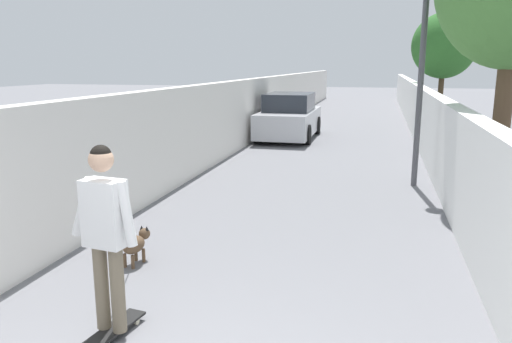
{
  "coord_description": "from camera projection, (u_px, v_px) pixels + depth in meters",
  "views": [
    {
      "loc": [
        -2.51,
        -1.41,
        2.52
      ],
      "look_at": [
        4.29,
        0.28,
        1.0
      ],
      "focal_mm": 34.96,
      "sensor_mm": 36.0,
      "label": 1
    }
  ],
  "objects": [
    {
      "name": "wall_left",
      "position": [
        238.0,
        114.0,
        15.06
      ],
      "size": [
        48.0,
        0.3,
        2.04
      ],
      "primitive_type": "cube",
      "color": "silver",
      "rests_on": "ground"
    },
    {
      "name": "fence_right",
      "position": [
        428.0,
        124.0,
        13.8
      ],
      "size": [
        48.0,
        0.3,
        1.78
      ],
      "primitive_type": "cube",
      "color": "white",
      "rests_on": "ground"
    },
    {
      "name": "lamp_post",
      "position": [
        424.0,
        35.0,
        9.89
      ],
      "size": [
        0.36,
        0.36,
        4.53
      ],
      "color": "#4C4C51",
      "rests_on": "ground"
    },
    {
      "name": "car_near",
      "position": [
        289.0,
        118.0,
        17.1
      ],
      "size": [
        4.07,
        1.8,
        1.54
      ],
      "color": "silver",
      "rests_on": "ground"
    },
    {
      "name": "skateboard",
      "position": [
        112.0,
        330.0,
        4.67
      ],
      "size": [
        0.82,
        0.31,
        0.08
      ],
      "color": "black",
      "rests_on": "ground"
    },
    {
      "name": "dog",
      "position": [
        135.0,
        244.0,
        6.35
      ],
      "size": [
        1.95,
        0.76,
        1.06
      ],
      "color": "brown",
      "rests_on": "ground"
    },
    {
      "name": "person_skateboarder",
      "position": [
        105.0,
        225.0,
        4.45
      ],
      "size": [
        0.27,
        0.72,
        1.75
      ],
      "color": "#726651",
      "rests_on": "skateboard"
    },
    {
      "name": "ground_plane",
      "position": [
        334.0,
        141.0,
        16.53
      ],
      "size": [
        80.0,
        80.0,
        0.0
      ],
      "primitive_type": "plane",
      "color": "slate"
    },
    {
      "name": "tree_right_mid",
      "position": [
        444.0,
        46.0,
        19.71
      ],
      "size": [
        2.51,
        2.51,
        4.52
      ],
      "color": "#473523",
      "rests_on": "ground"
    }
  ]
}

